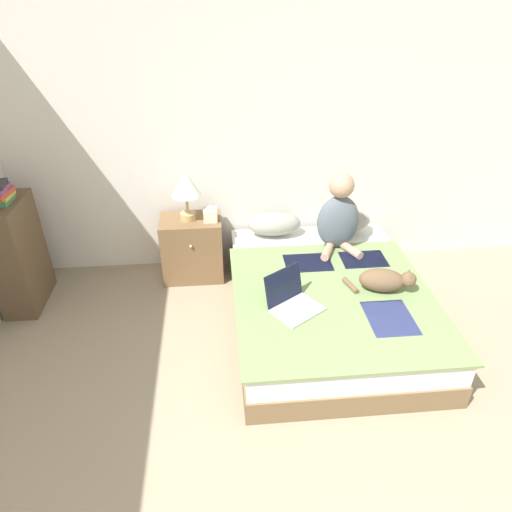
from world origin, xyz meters
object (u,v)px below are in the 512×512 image
object	(u,v)px
laptop_open	(293,301)
table_lamp	(185,185)
pillow_near	(274,224)
bookshelf	(18,255)
cat_tabby	(385,280)
tissue_box	(210,215)
person_sitting	(339,216)
nightstand	(193,248)
bed	(327,302)
pillow_far	(344,221)

from	to	relation	value
laptop_open	table_lamp	bearing A→B (deg)	91.13
pillow_near	bookshelf	distance (m)	2.20
table_lamp	cat_tabby	bearing A→B (deg)	-31.85
pillow_near	tissue_box	bearing A→B (deg)	-171.89
person_sitting	nightstand	size ratio (longest dim) A/B	1.15
pillow_near	tissue_box	xyz separation A→B (m)	(-0.58, -0.08, 0.16)
person_sitting	table_lamp	size ratio (longest dim) A/B	1.48
person_sitting	bookshelf	distance (m)	2.70
table_lamp	bookshelf	xyz separation A→B (m)	(-1.40, -0.28, -0.44)
pillow_near	laptop_open	distance (m)	1.12
person_sitting	table_lamp	distance (m)	1.33
bed	nightstand	world-z (taller)	nightstand
nightstand	cat_tabby	bearing A→B (deg)	-32.15
bed	pillow_near	world-z (taller)	pillow_near
bed	pillow_far	distance (m)	0.94
bed	pillow_far	size ratio (longest dim) A/B	4.02
pillow_near	table_lamp	distance (m)	0.88
cat_tabby	bookshelf	size ratio (longest dim) A/B	0.54
laptop_open	table_lamp	size ratio (longest dim) A/B	0.98
cat_tabby	table_lamp	xyz separation A→B (m)	(-1.49, 0.93, 0.44)
pillow_near	person_sitting	xyz separation A→B (m)	(0.52, -0.28, 0.19)
laptop_open	cat_tabby	bearing A→B (deg)	-22.88
nightstand	pillow_near	bearing A→B (deg)	2.99
laptop_open	bookshelf	bearing A→B (deg)	125.45
pillow_far	person_sitting	size ratio (longest dim) A/B	0.71
bed	tissue_box	distance (m)	1.26
nightstand	table_lamp	bearing A→B (deg)	-174.96
nightstand	tissue_box	distance (m)	0.40
person_sitting	tissue_box	size ratio (longest dim) A/B	4.88
pillow_far	cat_tabby	size ratio (longest dim) A/B	0.96
laptop_open	tissue_box	size ratio (longest dim) A/B	3.23
person_sitting	laptop_open	bearing A→B (deg)	-122.15
bed	pillow_far	bearing A→B (deg)	68.47
bed	person_sitting	distance (m)	0.76
bed	table_lamp	world-z (taller)	table_lamp
laptop_open	tissue_box	xyz separation A→B (m)	(-0.57, 1.03, 0.21)
bookshelf	laptop_open	bearing A→B (deg)	-20.19
nightstand	bookshelf	distance (m)	1.45
bed	bookshelf	bearing A→B (deg)	168.46
nightstand	table_lamp	world-z (taller)	table_lamp
nightstand	tissue_box	xyz separation A→B (m)	(0.18, -0.04, 0.35)
pillow_near	pillow_far	size ratio (longest dim) A/B	1.00
laptop_open	bookshelf	distance (m)	2.31
pillow_near	nightstand	distance (m)	0.78
laptop_open	tissue_box	bearing A→B (deg)	84.52
table_lamp	tissue_box	distance (m)	0.33
cat_tabby	nightstand	xyz separation A→B (m)	(-1.48, 0.93, -0.18)
pillow_far	tissue_box	bearing A→B (deg)	-176.18
bed	table_lamp	size ratio (longest dim) A/B	4.23
pillow_near	pillow_far	bearing A→B (deg)	0.00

